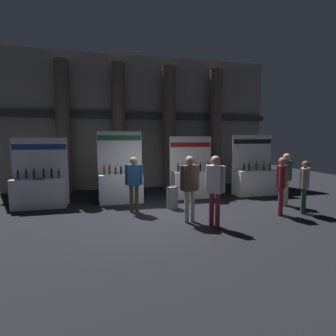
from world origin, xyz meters
name	(u,v)px	position (x,y,z in m)	size (l,w,h in m)	color
ground_plane	(166,214)	(0.00, 0.00, 0.00)	(24.00, 24.00, 0.00)	black
hall_colonnade	(143,125)	(0.00, 4.35, 2.84)	(11.75, 1.04, 5.81)	gray
exhibitor_booth_0	(40,190)	(-3.80, 1.78, 0.58)	(1.72, 0.73, 2.27)	white
exhibitor_booth_1	(121,185)	(-1.18, 1.83, 0.62)	(1.57, 0.66, 2.50)	white
exhibitor_booth_2	(193,182)	(1.53, 1.97, 0.61)	(1.67, 0.66, 2.32)	white
exhibitor_booth_3	(255,180)	(4.09, 1.82, 0.60)	(1.73, 0.66, 2.38)	white
trash_bin	(172,197)	(0.38, 0.66, 0.35)	(0.37, 0.37, 0.71)	slate
visitor_0	(305,182)	(4.06, -0.87, 0.94)	(0.45, 0.43, 1.59)	#33563D
visitor_1	(190,183)	(0.46, -0.84, 1.08)	(0.57, 0.29, 1.79)	silver
visitor_2	(282,181)	(3.27, -0.87, 1.02)	(0.42, 0.42, 1.71)	maroon
visitor_3	(286,175)	(4.14, 0.08, 1.04)	(0.48, 0.32, 1.75)	silver
visitor_4	(215,184)	(0.98, -1.31, 1.10)	(0.43, 0.45, 1.83)	maroon
visitor_5	(134,180)	(-0.88, 0.50, 1.01)	(0.53, 0.28, 1.70)	#47382D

